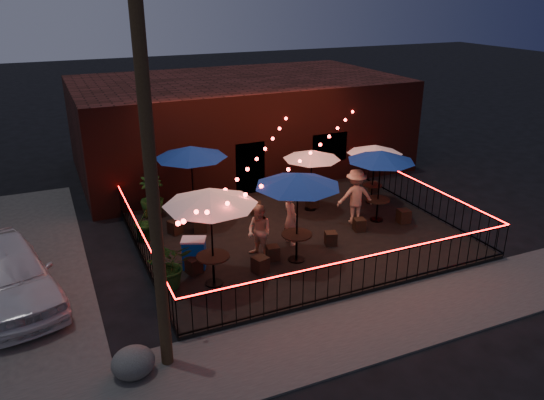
{
  "coord_description": "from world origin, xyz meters",
  "views": [
    {
      "loc": [
        -7.15,
        -12.17,
        7.61
      ],
      "look_at": [
        -0.62,
        2.54,
        1.21
      ],
      "focal_mm": 35.0,
      "sensor_mm": 36.0,
      "label": 1
    }
  ],
  "objects_px": {
    "cafe_table_4": "(381,157)",
    "boulder": "(133,363)",
    "cafe_table_2": "(298,181)",
    "cafe_table_3": "(312,155)",
    "cafe_table_5": "(375,150)",
    "cooler": "(194,253)",
    "cafe_table_0": "(210,199)",
    "cafe_table_1": "(191,153)",
    "utility_pole": "(153,193)"
  },
  "relations": [
    {
      "from": "cafe_table_4",
      "to": "boulder",
      "type": "bearing_deg",
      "value": -153.75
    },
    {
      "from": "cafe_table_2",
      "to": "cafe_table_3",
      "type": "bearing_deg",
      "value": 56.22
    },
    {
      "from": "cafe_table_5",
      "to": "cooler",
      "type": "xyz_separation_m",
      "value": [
        -7.5,
        -2.18,
        -1.59
      ]
    },
    {
      "from": "cafe_table_5",
      "to": "boulder",
      "type": "height_order",
      "value": "cafe_table_5"
    },
    {
      "from": "cafe_table_0",
      "to": "cafe_table_4",
      "type": "height_order",
      "value": "cafe_table_0"
    },
    {
      "from": "cafe_table_1",
      "to": "boulder",
      "type": "distance_m",
      "value": 8.12
    },
    {
      "from": "utility_pole",
      "to": "cooler",
      "type": "height_order",
      "value": "utility_pole"
    },
    {
      "from": "cafe_table_1",
      "to": "cafe_table_2",
      "type": "bearing_deg",
      "value": -64.13
    },
    {
      "from": "cooler",
      "to": "boulder",
      "type": "relative_size",
      "value": 0.99
    },
    {
      "from": "utility_pole",
      "to": "boulder",
      "type": "height_order",
      "value": "utility_pole"
    },
    {
      "from": "cooler",
      "to": "utility_pole",
      "type": "bearing_deg",
      "value": -90.99
    },
    {
      "from": "cafe_table_2",
      "to": "cooler",
      "type": "xyz_separation_m",
      "value": [
        -2.87,
        0.8,
        -2.04
      ]
    },
    {
      "from": "cafe_table_3",
      "to": "boulder",
      "type": "height_order",
      "value": "cafe_table_3"
    },
    {
      "from": "cafe_table_3",
      "to": "cooler",
      "type": "xyz_separation_m",
      "value": [
        -5.07,
        -2.49,
        -1.6
      ]
    },
    {
      "from": "cafe_table_5",
      "to": "boulder",
      "type": "xyz_separation_m",
      "value": [
        -9.94,
        -6.01,
        -1.84
      ]
    },
    {
      "from": "cafe_table_3",
      "to": "cafe_table_5",
      "type": "bearing_deg",
      "value": -7.2
    },
    {
      "from": "cafe_table_0",
      "to": "cafe_table_2",
      "type": "distance_m",
      "value": 2.68
    },
    {
      "from": "cafe_table_1",
      "to": "cafe_table_3",
      "type": "height_order",
      "value": "cafe_table_1"
    },
    {
      "from": "cafe_table_1",
      "to": "cooler",
      "type": "relative_size",
      "value": 3.58
    },
    {
      "from": "cafe_table_1",
      "to": "boulder",
      "type": "xyz_separation_m",
      "value": [
        -3.37,
        -7.04,
        -2.25
      ]
    },
    {
      "from": "cafe_table_2",
      "to": "boulder",
      "type": "distance_m",
      "value": 6.53
    },
    {
      "from": "cafe_table_2",
      "to": "cafe_table_1",
      "type": "bearing_deg",
      "value": 115.87
    },
    {
      "from": "cooler",
      "to": "boulder",
      "type": "distance_m",
      "value": 4.55
    },
    {
      "from": "cafe_table_3",
      "to": "cafe_table_4",
      "type": "height_order",
      "value": "cafe_table_4"
    },
    {
      "from": "cafe_table_5",
      "to": "boulder",
      "type": "bearing_deg",
      "value": -148.86
    },
    {
      "from": "cafe_table_3",
      "to": "cafe_table_5",
      "type": "distance_m",
      "value": 2.45
    },
    {
      "from": "cafe_table_3",
      "to": "cafe_table_1",
      "type": "bearing_deg",
      "value": 170.05
    },
    {
      "from": "utility_pole",
      "to": "cafe_table_5",
      "type": "distance_m",
      "value": 11.07
    },
    {
      "from": "cafe_table_0",
      "to": "cooler",
      "type": "relative_size",
      "value": 3.41
    },
    {
      "from": "utility_pole",
      "to": "cafe_table_5",
      "type": "xyz_separation_m",
      "value": [
        9.2,
        5.88,
        -1.81
      ]
    },
    {
      "from": "cafe_table_0",
      "to": "cooler",
      "type": "bearing_deg",
      "value": 100.93
    },
    {
      "from": "cafe_table_1",
      "to": "cooler",
      "type": "xyz_separation_m",
      "value": [
        -0.93,
        -3.21,
        -1.99
      ]
    },
    {
      "from": "cafe_table_0",
      "to": "cafe_table_4",
      "type": "bearing_deg",
      "value": 15.49
    },
    {
      "from": "cafe_table_1",
      "to": "cafe_table_2",
      "type": "distance_m",
      "value": 4.46
    },
    {
      "from": "boulder",
      "to": "cafe_table_3",
      "type": "bearing_deg",
      "value": 40.04
    },
    {
      "from": "cafe_table_4",
      "to": "cooler",
      "type": "bearing_deg",
      "value": -174.14
    },
    {
      "from": "cafe_table_1",
      "to": "utility_pole",
      "type": "bearing_deg",
      "value": -110.8
    },
    {
      "from": "utility_pole",
      "to": "cafe_table_4",
      "type": "distance_m",
      "value": 9.62
    },
    {
      "from": "cafe_table_2",
      "to": "cafe_table_3",
      "type": "distance_m",
      "value": 3.98
    },
    {
      "from": "cafe_table_0",
      "to": "cafe_table_5",
      "type": "distance_m",
      "value": 8.01
    },
    {
      "from": "cooler",
      "to": "cafe_table_4",
      "type": "bearing_deg",
      "value": 29.55
    },
    {
      "from": "cafe_table_0",
      "to": "cafe_table_2",
      "type": "xyz_separation_m",
      "value": [
        2.66,
        0.31,
        0.0
      ]
    },
    {
      "from": "cafe_table_2",
      "to": "cooler",
      "type": "height_order",
      "value": "cafe_table_2"
    },
    {
      "from": "cafe_table_4",
      "to": "cafe_table_5",
      "type": "xyz_separation_m",
      "value": [
        0.78,
        1.49,
        -0.25
      ]
    },
    {
      "from": "cafe_table_2",
      "to": "boulder",
      "type": "relative_size",
      "value": 3.01
    },
    {
      "from": "cafe_table_0",
      "to": "cafe_table_2",
      "type": "relative_size",
      "value": 1.12
    },
    {
      "from": "utility_pole",
      "to": "cafe_table_3",
      "type": "height_order",
      "value": "utility_pole"
    },
    {
      "from": "cooler",
      "to": "cafe_table_2",
      "type": "bearing_deg",
      "value": 8.11
    },
    {
      "from": "cafe_table_4",
      "to": "cafe_table_3",
      "type": "bearing_deg",
      "value": 132.57
    },
    {
      "from": "cafe_table_0",
      "to": "boulder",
      "type": "height_order",
      "value": "cafe_table_0"
    }
  ]
}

